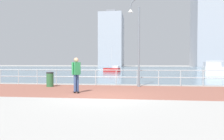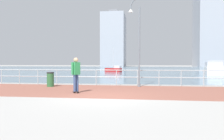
# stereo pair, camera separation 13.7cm
# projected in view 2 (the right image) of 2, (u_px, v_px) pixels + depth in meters

# --- Properties ---
(ground) EXTENTS (220.00, 220.00, 0.00)m
(ground) POSITION_uv_depth(u_px,v_px,m) (134.00, 70.00, 49.25)
(ground) COLOR #ADAAA5
(brick_paving) EXTENTS (28.00, 5.57, 0.01)m
(brick_paving) POSITION_uv_depth(u_px,v_px,m) (111.00, 90.00, 11.90)
(brick_paving) COLOR #935647
(brick_paving) RESTS_ON ground
(harbor_water) EXTENTS (180.00, 88.00, 0.00)m
(harbor_water) POSITION_uv_depth(u_px,v_px,m) (136.00, 69.00, 59.22)
(harbor_water) COLOR slate
(harbor_water) RESTS_ON ground
(waterfront_railing) EXTENTS (25.25, 0.06, 1.06)m
(waterfront_railing) POSITION_uv_depth(u_px,v_px,m) (116.00, 75.00, 14.64)
(waterfront_railing) COLOR #B2BCC1
(waterfront_railing) RESTS_ON ground
(lamppost) EXTENTS (0.82, 0.36, 5.64)m
(lamppost) POSITION_uv_depth(u_px,v_px,m) (137.00, 38.00, 13.80)
(lamppost) COLOR slate
(lamppost) RESTS_ON ground
(skateboarder) EXTENTS (0.40, 0.51, 1.77)m
(skateboarder) POSITION_uv_depth(u_px,v_px,m) (76.00, 72.00, 10.84)
(skateboarder) COLOR black
(skateboarder) RESTS_ON ground
(trash_bin) EXTENTS (0.46, 0.46, 0.93)m
(trash_bin) POSITION_uv_depth(u_px,v_px,m) (50.00, 79.00, 13.88)
(trash_bin) COLOR #2D6638
(trash_bin) RESTS_ON ground
(sailboat_gray) EXTENTS (3.15, 2.11, 4.27)m
(sailboat_gray) POSITION_uv_depth(u_px,v_px,m) (114.00, 69.00, 38.38)
(sailboat_gray) COLOR #B21E1E
(sailboat_gray) RESTS_ON ground
(tower_concrete) EXTENTS (10.89, 16.84, 27.23)m
(tower_concrete) POSITION_uv_depth(u_px,v_px,m) (114.00, 40.00, 107.55)
(tower_concrete) COLOR #A3A8B2
(tower_concrete) RESTS_ON ground
(tower_brick) EXTENTS (14.64, 14.61, 37.62)m
(tower_brick) POSITION_uv_depth(u_px,v_px,m) (212.00, 28.00, 100.63)
(tower_brick) COLOR #A3A8B2
(tower_brick) RESTS_ON ground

